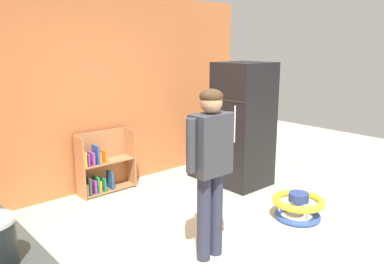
% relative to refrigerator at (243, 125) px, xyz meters
% --- Properties ---
extents(ground_plane, '(12.00, 12.00, 0.00)m').
position_rel_refrigerator_xyz_m(ground_plane, '(-1.58, -1.06, -0.89)').
color(ground_plane, beige).
rests_on(ground_plane, ground).
extents(back_wall, '(5.20, 0.06, 2.70)m').
position_rel_refrigerator_xyz_m(back_wall, '(-1.58, 1.27, 0.46)').
color(back_wall, '#CB6E3D').
rests_on(back_wall, ground).
extents(refrigerator, '(0.73, 0.68, 1.78)m').
position_rel_refrigerator_xyz_m(refrigerator, '(0.00, 0.00, 0.00)').
color(refrigerator, black).
rests_on(refrigerator, ground).
extents(bookshelf, '(0.80, 0.28, 0.85)m').
position_rel_refrigerator_xyz_m(bookshelf, '(-1.69, 1.08, -0.53)').
color(bookshelf, '#B6784B').
rests_on(bookshelf, ground).
extents(standing_person, '(0.57, 0.22, 1.64)m').
position_rel_refrigerator_xyz_m(standing_person, '(-1.75, -1.13, 0.10)').
color(standing_person, '#2E314A').
rests_on(standing_person, ground).
extents(baby_walker, '(0.60, 0.60, 0.32)m').
position_rel_refrigerator_xyz_m(baby_walker, '(-0.38, -1.22, -0.73)').
color(baby_walker, blue).
rests_on(baby_walker, ground).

